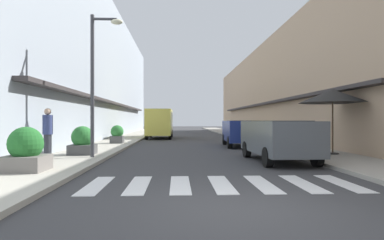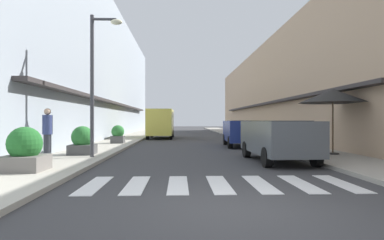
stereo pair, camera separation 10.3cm
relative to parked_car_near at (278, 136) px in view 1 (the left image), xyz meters
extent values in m
plane|color=#38383A|center=(-2.59, 14.06, -0.92)|extent=(111.76, 111.76, 0.00)
cube|color=#ADA899|center=(-7.50, 14.06, -0.86)|extent=(2.54, 71.12, 0.12)
cube|color=#9E998E|center=(2.32, 14.06, -0.86)|extent=(2.54, 71.12, 0.12)
cube|color=#939EA8|center=(-11.27, 15.60, 4.61)|extent=(5.00, 47.72, 11.06)
cube|color=#332D2D|center=(-8.52, 15.60, 1.88)|extent=(0.50, 33.40, 0.16)
cube|color=tan|center=(6.09, 15.60, 3.09)|extent=(5.00, 47.72, 8.02)
cube|color=#332D2D|center=(3.34, 15.60, 1.88)|extent=(0.50, 33.40, 0.16)
cube|color=silver|center=(-5.44, -4.07, -0.92)|extent=(0.45, 2.20, 0.01)
cube|color=silver|center=(-4.49, -4.07, -0.92)|extent=(0.45, 2.20, 0.01)
cube|color=silver|center=(-3.54, -4.07, -0.92)|extent=(0.45, 2.20, 0.01)
cube|color=silver|center=(-2.59, -4.07, -0.92)|extent=(0.45, 2.20, 0.01)
cube|color=silver|center=(-1.64, -4.07, -0.92)|extent=(0.45, 2.20, 0.01)
cube|color=silver|center=(-0.69, -4.07, -0.92)|extent=(0.45, 2.20, 0.01)
cube|color=silver|center=(0.26, -4.07, -0.92)|extent=(0.45, 2.20, 0.01)
cube|color=#4C5156|center=(0.00, 0.04, -0.04)|extent=(1.85, 4.33, 1.13)
cube|color=black|center=(0.00, -0.18, 0.27)|extent=(1.53, 2.43, 0.56)
cylinder|color=black|center=(-0.83, 1.43, -0.60)|extent=(0.24, 0.65, 0.64)
cylinder|color=black|center=(0.76, 1.47, -0.60)|extent=(0.24, 0.65, 0.64)
cylinder|color=black|center=(-0.76, -1.39, -0.60)|extent=(0.24, 0.65, 0.64)
cylinder|color=black|center=(0.83, -1.36, -0.60)|extent=(0.24, 0.65, 0.64)
cube|color=navy|center=(0.00, 6.87, -0.04)|extent=(1.95, 4.34, 1.13)
cube|color=black|center=(0.00, 6.65, 0.27)|extent=(1.58, 2.45, 0.56)
cylinder|color=black|center=(-0.73, 8.31, -0.60)|extent=(0.25, 0.65, 0.64)
cylinder|color=black|center=(0.86, 8.23, -0.60)|extent=(0.25, 0.65, 0.64)
cylinder|color=black|center=(-0.86, 5.50, -0.60)|extent=(0.25, 0.65, 0.64)
cylinder|color=black|center=(0.73, 5.43, -0.60)|extent=(0.25, 0.65, 0.64)
cube|color=#D8CC4C|center=(-5.02, 15.55, 0.41)|extent=(2.01, 5.42, 2.03)
cube|color=black|center=(-5.02, 15.28, 1.17)|extent=(1.67, 3.04, 0.56)
cylinder|color=black|center=(-5.90, 17.34, -0.60)|extent=(0.23, 0.64, 0.64)
cylinder|color=black|center=(-4.11, 17.32, -0.60)|extent=(0.23, 0.64, 0.64)
cylinder|color=black|center=(-5.94, 13.78, -0.60)|extent=(0.23, 0.64, 0.64)
cylinder|color=black|center=(-4.15, 13.76, -0.60)|extent=(0.23, 0.64, 0.64)
cylinder|color=#38383D|center=(-6.76, 0.78, 1.84)|extent=(0.14, 0.14, 5.28)
cylinder|color=#38383D|center=(-6.31, 0.78, 4.33)|extent=(0.90, 0.10, 0.10)
ellipsoid|color=beige|center=(-5.86, 0.78, 4.23)|extent=(0.44, 0.28, 0.20)
cylinder|color=#262626|center=(2.67, 1.41, -0.77)|extent=(0.48, 0.48, 0.06)
cylinder|color=#4C3823|center=(2.67, 1.41, 0.37)|extent=(0.06, 0.06, 2.34)
cone|color=black|center=(2.67, 1.41, 1.54)|extent=(2.66, 2.66, 0.55)
cube|color=slate|center=(-7.68, -2.57, -0.60)|extent=(1.07, 1.07, 0.41)
sphere|color=#236628|center=(-7.68, -2.57, -0.07)|extent=(0.92, 0.92, 0.92)
cube|color=#4C4C4C|center=(-7.38, 1.73, -0.61)|extent=(0.96, 0.96, 0.39)
sphere|color=#2D7533|center=(-7.38, 1.73, -0.11)|extent=(0.87, 0.87, 0.87)
cube|color=#4C4C4C|center=(-7.18, 8.25, -0.59)|extent=(0.75, 0.75, 0.42)
sphere|color=#2D7533|center=(-7.18, 8.25, -0.11)|extent=(0.76, 0.76, 0.76)
cylinder|color=#282B33|center=(-8.16, 0.19, -0.37)|extent=(0.26, 0.26, 0.87)
cylinder|color=navy|center=(-8.16, 0.19, 0.41)|extent=(0.34, 0.34, 0.68)
sphere|color=tan|center=(-8.16, 0.19, 0.87)|extent=(0.23, 0.23, 0.23)
camera|label=1|loc=(-3.61, -11.67, 0.56)|focal=31.01mm
camera|label=2|loc=(-3.50, -11.68, 0.56)|focal=31.01mm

